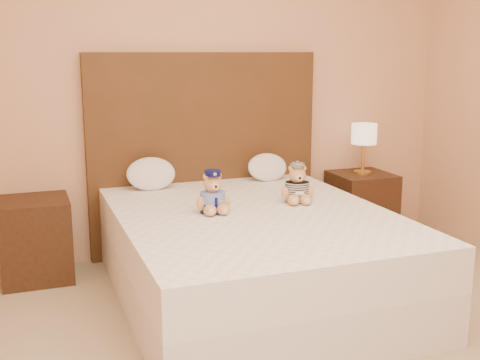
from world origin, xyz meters
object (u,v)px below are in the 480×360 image
at_px(teddy_police, 213,192).
at_px(teddy_prisoner, 297,184).
at_px(pillow_right, 267,166).
at_px(nightstand_left, 36,239).
at_px(bed, 253,255).
at_px(lamp, 364,136).
at_px(pillow_left, 151,172).
at_px(nightstand_right, 361,207).

relative_size(teddy_police, teddy_prisoner, 1.03).
bearing_deg(pillow_right, nightstand_left, -178.98).
height_order(bed, lamp, lamp).
height_order(teddy_prisoner, pillow_left, teddy_prisoner).
relative_size(bed, nightstand_left, 3.64).
bearing_deg(teddy_police, nightstand_left, 144.96).
bearing_deg(bed, nightstand_right, 32.62).
xyz_separation_m(bed, pillow_right, (0.44, 0.83, 0.38)).
height_order(nightstand_left, nightstand_right, same).
relative_size(lamp, pillow_left, 1.15).
bearing_deg(lamp, teddy_prisoner, -143.21).
xyz_separation_m(bed, teddy_police, (-0.23, 0.08, 0.40)).
height_order(nightstand_left, teddy_prisoner, teddy_prisoner).
distance_m(teddy_prisoner, pillow_right, 0.71).
distance_m(nightstand_right, lamp, 0.57).
relative_size(lamp, teddy_prisoner, 1.60).
xyz_separation_m(lamp, pillow_left, (-1.70, 0.03, -0.18)).
height_order(lamp, pillow_left, lamp).
bearing_deg(nightstand_right, pillow_right, 177.89).
distance_m(bed, pillow_right, 1.01).
distance_m(teddy_prisoner, pillow_left, 1.07).
relative_size(nightstand_right, teddy_police, 2.14).
relative_size(teddy_prisoner, pillow_left, 0.72).
distance_m(nightstand_left, teddy_prisoner, 1.78).
relative_size(bed, teddy_police, 7.77).
distance_m(nightstand_right, teddy_police, 1.70).
bearing_deg(pillow_left, lamp, -1.01).
bearing_deg(nightstand_left, bed, -32.62).
bearing_deg(pillow_right, pillow_left, 180.00).
bearing_deg(pillow_right, teddy_prisoner, -97.03).
bearing_deg(lamp, nightstand_left, 180.00).
distance_m(lamp, pillow_left, 1.71).
xyz_separation_m(bed, nightstand_right, (1.25, 0.80, -0.00)).
bearing_deg(teddy_police, teddy_prisoner, 5.31).
distance_m(nightstand_left, pillow_right, 1.73).
xyz_separation_m(bed, nightstand_left, (-1.25, 0.80, -0.00)).
bearing_deg(teddy_prisoner, pillow_right, 94.54).
distance_m(bed, teddy_prisoner, 0.55).
bearing_deg(pillow_right, bed, -117.79).
distance_m(pillow_left, pillow_right, 0.89).
relative_size(bed, teddy_prisoner, 8.01).
bearing_deg(bed, pillow_right, 62.21).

